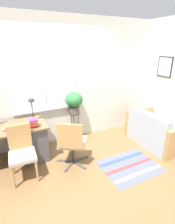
{
  "coord_description": "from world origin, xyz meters",
  "views": [
    {
      "loc": [
        -0.86,
        -2.83,
        2.11
      ],
      "look_at": [
        0.62,
        0.17,
        0.83
      ],
      "focal_mm": 28.0,
      "sensor_mm": 36.0,
      "label": 1
    }
  ],
  "objects_px": {
    "book_stack": "(33,123)",
    "couch_loveseat": "(156,132)",
    "office_chair_swivel": "(72,143)",
    "plant_stand": "(75,117)",
    "mouse": "(4,130)",
    "potted_plant": "(74,101)",
    "desk_lamp": "(32,105)",
    "desk_chair_wooden": "(22,151)"
  },
  "relations": [
    {
      "from": "couch_loveseat",
      "to": "plant_stand",
      "type": "relative_size",
      "value": 1.89
    },
    {
      "from": "desk_lamp",
      "to": "mouse",
      "type": "bearing_deg",
      "value": -157.11
    },
    {
      "from": "plant_stand",
      "to": "desk_lamp",
      "type": "bearing_deg",
      "value": -168.88
    },
    {
      "from": "office_chair_swivel",
      "to": "couch_loveseat",
      "type": "distance_m",
      "value": 2.0
    },
    {
      "from": "book_stack",
      "to": "plant_stand",
      "type": "relative_size",
      "value": 0.31
    },
    {
      "from": "office_chair_swivel",
      "to": "potted_plant",
      "type": "relative_size",
      "value": 1.88
    },
    {
      "from": "potted_plant",
      "to": "office_chair_swivel",
      "type": "bearing_deg",
      "value": -115.21
    },
    {
      "from": "mouse",
      "to": "couch_loveseat",
      "type": "bearing_deg",
      "value": -10.59
    },
    {
      "from": "mouse",
      "to": "potted_plant",
      "type": "bearing_deg",
      "value": 15.56
    },
    {
      "from": "office_chair_swivel",
      "to": "couch_loveseat",
      "type": "relative_size",
      "value": 0.72
    },
    {
      "from": "desk_lamp",
      "to": "book_stack",
      "type": "distance_m",
      "value": 0.38
    },
    {
      "from": "book_stack",
      "to": "office_chair_swivel",
      "type": "bearing_deg",
      "value": -35.02
    },
    {
      "from": "office_chair_swivel",
      "to": "plant_stand",
      "type": "relative_size",
      "value": 1.36
    },
    {
      "from": "mouse",
      "to": "book_stack",
      "type": "bearing_deg",
      "value": -7.0
    },
    {
      "from": "desk_chair_wooden",
      "to": "mouse",
      "type": "bearing_deg",
      "value": 122.07
    },
    {
      "from": "desk_lamp",
      "to": "couch_loveseat",
      "type": "bearing_deg",
      "value": -17.54
    },
    {
      "from": "mouse",
      "to": "desk_chair_wooden",
      "type": "xyz_separation_m",
      "value": [
        0.21,
        -0.37,
        -0.27
      ]
    },
    {
      "from": "couch_loveseat",
      "to": "plant_stand",
      "type": "height_order",
      "value": "couch_loveseat"
    },
    {
      "from": "book_stack",
      "to": "potted_plant",
      "type": "bearing_deg",
      "value": 25.27
    },
    {
      "from": "book_stack",
      "to": "desk_chair_wooden",
      "type": "bearing_deg",
      "value": -131.18
    },
    {
      "from": "desk_chair_wooden",
      "to": "couch_loveseat",
      "type": "relative_size",
      "value": 0.71
    },
    {
      "from": "desk_chair_wooden",
      "to": "potted_plant",
      "type": "relative_size",
      "value": 1.85
    },
    {
      "from": "couch_loveseat",
      "to": "book_stack",
      "type": "bearing_deg",
      "value": 78.75
    },
    {
      "from": "couch_loveseat",
      "to": "potted_plant",
      "type": "bearing_deg",
      "value": 58.24
    },
    {
      "from": "book_stack",
      "to": "couch_loveseat",
      "type": "bearing_deg",
      "value": -11.25
    },
    {
      "from": "book_stack",
      "to": "office_chair_swivel",
      "type": "height_order",
      "value": "office_chair_swivel"
    },
    {
      "from": "desk_chair_wooden",
      "to": "potted_plant",
      "type": "distance_m",
      "value": 1.55
    },
    {
      "from": "desk_lamp",
      "to": "office_chair_swivel",
      "type": "bearing_deg",
      "value": -52.78
    },
    {
      "from": "plant_stand",
      "to": "potted_plant",
      "type": "distance_m",
      "value": 0.38
    },
    {
      "from": "plant_stand",
      "to": "potted_plant",
      "type": "relative_size",
      "value": 1.38
    },
    {
      "from": "desk_lamp",
      "to": "plant_stand",
      "type": "height_order",
      "value": "desk_lamp"
    },
    {
      "from": "office_chair_swivel",
      "to": "book_stack",
      "type": "bearing_deg",
      "value": -2.87
    },
    {
      "from": "book_stack",
      "to": "desk_chair_wooden",
      "type": "xyz_separation_m",
      "value": [
        -0.27,
        -0.31,
        -0.34
      ]
    },
    {
      "from": "office_chair_swivel",
      "to": "plant_stand",
      "type": "distance_m",
      "value": 0.97
    },
    {
      "from": "couch_loveseat",
      "to": "plant_stand",
      "type": "distance_m",
      "value": 1.88
    },
    {
      "from": "mouse",
      "to": "office_chair_swivel",
      "type": "relative_size",
      "value": 0.07
    },
    {
      "from": "mouse",
      "to": "plant_stand",
      "type": "xyz_separation_m",
      "value": [
        1.46,
        0.41,
        -0.18
      ]
    },
    {
      "from": "desk_lamp",
      "to": "office_chair_swivel",
      "type": "relative_size",
      "value": 0.5
    },
    {
      "from": "mouse",
      "to": "office_chair_swivel",
      "type": "distance_m",
      "value": 1.18
    },
    {
      "from": "office_chair_swivel",
      "to": "potted_plant",
      "type": "height_order",
      "value": "potted_plant"
    },
    {
      "from": "mouse",
      "to": "desk_lamp",
      "type": "distance_m",
      "value": 0.65
    },
    {
      "from": "desk_lamp",
      "to": "office_chair_swivel",
      "type": "xyz_separation_m",
      "value": [
        0.52,
        -0.69,
        -0.59
      ]
    }
  ]
}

